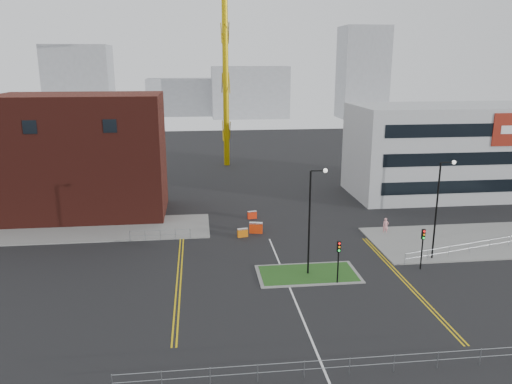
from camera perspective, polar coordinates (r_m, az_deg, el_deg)
The scene contains 27 objects.
ground at distance 35.75m, azimuth 5.57°, elevation -14.73°, with size 200.00×200.00×0.00m, color black.
pavement_left at distance 56.72m, azimuth -19.71°, elevation -4.12°, with size 28.00×8.00×0.12m, color slate.
pavement_right at distance 55.79m, azimuth 25.08°, elevation -4.98°, with size 24.00×10.00×0.12m, color slate.
island_kerb at distance 43.11m, azimuth 5.95°, elevation -9.30°, with size 8.60×4.60×0.08m, color slate.
grass_island at distance 43.10m, azimuth 5.95°, elevation -9.28°, with size 8.00×4.00×0.12m, color #1D4416.
brick_building at distance 61.46m, azimuth -21.76°, elevation 3.66°, with size 24.20×10.07×14.24m.
office_block at distance 71.46m, azimuth 20.92°, elevation 4.47°, with size 25.00×12.20×12.00m.
streetlamp_island at distance 41.27m, azimuth 6.44°, elevation -2.45°, with size 1.46×0.36×9.18m.
streetlamp_right_near at distance 47.17m, azimuth 20.23°, elevation -1.10°, with size 1.46×0.36×9.18m.
traffic_light_island at distance 40.81m, azimuth 9.42°, elevation -7.00°, with size 0.28×0.33×3.65m.
traffic_light_right at distance 45.32m, azimuth 18.53°, elevation -5.36°, with size 0.28×0.33×3.65m.
railing_front at distance 30.38m, azimuth 8.13°, elevation -18.91°, with size 24.05×0.05×1.10m.
railing_left at distance 51.36m, azimuth -10.90°, elevation -4.64°, with size 6.05×0.05×1.10m.
railing_right at distance 52.80m, azimuth 25.18°, elevation -5.24°, with size 19.05×5.05×1.10m.
centre_line at distance 37.46m, azimuth 4.91°, elevation -13.24°, with size 0.15×30.00×0.01m, color silver.
yellow_left_a at distance 44.06m, azimuth -8.92°, elevation -8.91°, with size 0.12×24.00×0.01m, color gold.
yellow_left_b at distance 44.04m, azimuth -8.53°, elevation -8.91°, with size 0.12×24.00×0.01m, color gold.
yellow_right_a at distance 43.60m, azimuth 16.33°, elevation -9.62°, with size 0.12×20.00×0.01m, color gold.
yellow_right_b at distance 43.72m, azimuth 16.70°, elevation -9.58°, with size 0.12×20.00×0.01m, color gold.
skyline_a at distance 154.09m, azimuth -19.51°, elevation 11.48°, with size 18.00×12.00×22.00m, color gray.
skyline_b at distance 161.54m, azimuth -0.71°, elevation 11.35°, with size 24.00×12.00×16.00m, color gray.
skyline_c at distance 163.86m, azimuth 12.08°, elevation 13.18°, with size 14.00×12.00×28.00m, color gray.
skyline_d at distance 170.76m, azimuth -7.19°, elevation 10.74°, with size 30.00×12.00×12.00m, color gray.
pedestrian at distance 53.95m, azimuth 14.59°, elevation -3.77°, with size 0.63×0.41×1.72m, color pink.
barrier_left at distance 51.44m, azimuth -1.55°, elevation -4.63°, with size 1.11×0.54×0.90m.
barrier_mid at distance 52.51m, azimuth -0.00°, elevation -4.06°, with size 1.44×0.74×1.16m.
barrier_right at distance 57.29m, azimuth -0.45°, elevation -2.60°, with size 1.09×0.55×0.88m.
Camera 1 is at (-6.97, -30.36, 17.54)m, focal length 35.00 mm.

